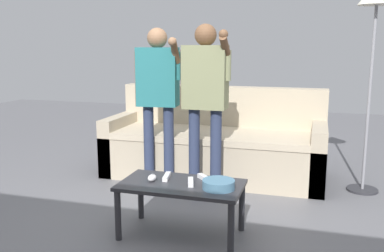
% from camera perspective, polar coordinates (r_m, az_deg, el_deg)
% --- Properties ---
extents(ground_plane, '(12.00, 12.00, 0.00)m').
position_cam_1_polar(ground_plane, '(3.31, -3.29, -12.95)').
color(ground_plane, slate).
extents(couch, '(2.20, 0.87, 0.89)m').
position_cam_1_polar(couch, '(4.43, 3.11, -2.64)').
color(couch, '#B7A88E').
rests_on(couch, ground).
extents(coffee_table, '(0.86, 0.46, 0.38)m').
position_cam_1_polar(coffee_table, '(3.02, -1.44, -8.64)').
color(coffee_table, '#2D2D33').
rests_on(coffee_table, ground).
extents(snack_bowl, '(0.22, 0.22, 0.06)m').
position_cam_1_polar(snack_bowl, '(2.89, 3.57, -7.79)').
color(snack_bowl, teal).
rests_on(snack_bowl, coffee_table).
extents(game_remote_nunchuk, '(0.06, 0.09, 0.05)m').
position_cam_1_polar(game_remote_nunchuk, '(3.06, -5.35, -6.90)').
color(game_remote_nunchuk, white).
rests_on(game_remote_nunchuk, coffee_table).
extents(floor_lamp, '(0.32, 0.32, 1.89)m').
position_cam_1_polar(floor_lamp, '(4.11, 23.37, 13.94)').
color(floor_lamp, '#2D2D33').
rests_on(floor_lamp, ground).
extents(player_left, '(0.46, 0.32, 1.49)m').
position_cam_1_polar(player_left, '(3.96, -4.57, 4.97)').
color(player_left, '#2D3856').
rests_on(player_left, ground).
extents(player_center, '(0.45, 0.30, 1.51)m').
position_cam_1_polar(player_center, '(3.69, 1.78, 4.81)').
color(player_center, '#2D3856').
rests_on(player_center, ground).
extents(game_remote_wand_near, '(0.06, 0.17, 0.03)m').
position_cam_1_polar(game_remote_wand_near, '(3.11, -3.39, -6.75)').
color(game_remote_wand_near, white).
rests_on(game_remote_wand_near, coffee_table).
extents(game_remote_wand_far, '(0.08, 0.15, 0.03)m').
position_cam_1_polar(game_remote_wand_far, '(2.98, -0.18, -7.48)').
color(game_remote_wand_far, white).
rests_on(game_remote_wand_far, coffee_table).
extents(game_remote_wand_spare, '(0.14, 0.14, 0.03)m').
position_cam_1_polar(game_remote_wand_spare, '(3.07, 1.74, -6.96)').
color(game_remote_wand_spare, white).
rests_on(game_remote_wand_spare, coffee_table).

